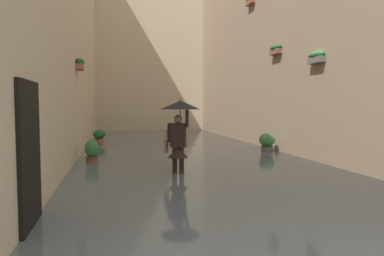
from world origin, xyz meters
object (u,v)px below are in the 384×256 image
Objects in this scene: person_wading at (179,122)px; potted_plant_mid_left at (267,143)px; potted_plant_far_right at (99,137)px; potted_plant_near_right at (92,152)px.

person_wading is 2.45× the size of potted_plant_mid_left.
potted_plant_mid_left reaches higher than potted_plant_far_right.
person_wading is at bearing 106.98° from potted_plant_far_right.
potted_plant_near_right is at bearing -46.38° from person_wading.
potted_plant_far_right is (2.28, -7.48, -0.96)m from person_wading.
person_wading is 7.88m from potted_plant_far_right.
person_wading reaches higher than potted_plant_far_right.
person_wading is 5.30m from potted_plant_mid_left.
potted_plant_mid_left is at bearing -139.24° from person_wading.
potted_plant_near_right is 0.98× the size of potted_plant_mid_left.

